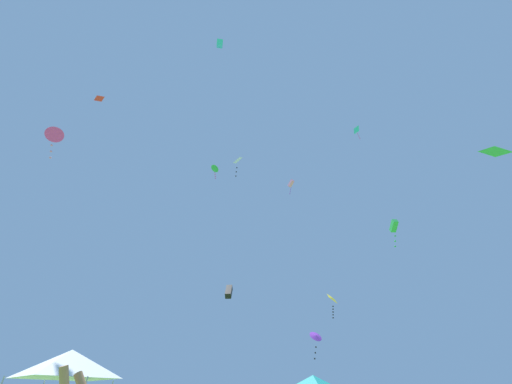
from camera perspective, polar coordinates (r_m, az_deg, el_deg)
canopy_tent_white at (r=16.70m, az=-30.57°, el=-25.01°), size 3.26×3.26×3.49m
kite_red_diamond at (r=32.66m, az=-26.32°, el=14.83°), size 0.82×0.66×0.26m
kite_white_diamond at (r=41.74m, az=-3.42°, el=5.62°), size 1.35×1.28×2.94m
kite_magenta_delta at (r=31.89m, az=-32.44°, el=8.64°), size 1.93×1.93×2.79m
kite_cyan_box at (r=21.97m, az=-6.52°, el=24.92°), size 0.46×0.91×0.90m
kite_purple_delta at (r=36.75m, az=10.70°, el=-24.13°), size 1.58×1.37×2.76m
kite_green_diamond at (r=24.91m, az=37.08°, el=5.93°), size 1.51×1.45×0.69m
kite_cyan_diamond at (r=36.57m, az=17.57°, el=10.47°), size 0.72×0.80×1.49m
kite_green_delta at (r=42.03m, az=-7.35°, el=4.18°), size 1.45×1.49×2.23m
kite_pink_box at (r=40.97m, az=6.29°, el=1.49°), size 0.81×1.09×2.17m
kite_green_box at (r=30.03m, az=23.50°, el=-5.69°), size 0.66×1.16×2.45m
kite_black_box at (r=31.35m, az=-4.90°, el=-17.38°), size 0.70×1.34×1.43m
kite_yellow_diamond at (r=32.29m, az=13.61°, el=-18.27°), size 1.11×1.11×2.30m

